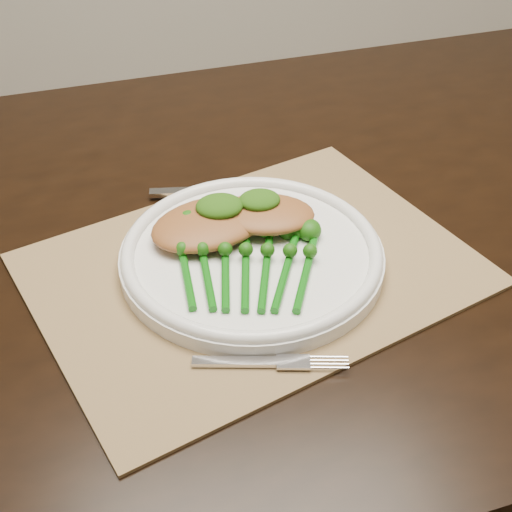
{
  "coord_description": "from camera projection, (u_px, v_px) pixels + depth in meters",
  "views": [
    {
      "loc": [
        -0.18,
        -0.72,
        1.27
      ],
      "look_at": [
        -0.08,
        -0.11,
        0.78
      ],
      "focal_mm": 50.0,
      "sensor_mm": 36.0,
      "label": 1
    }
  ],
  "objects": [
    {
      "name": "dining_table",
      "position": [
        278.0,
        402.0,
        1.14
      ],
      "size": [
        1.72,
        1.14,
        0.75
      ],
      "rotation": [
        0.0,
        0.0,
        0.16
      ],
      "color": "black",
      "rests_on": "ground"
    },
    {
      "name": "broccolini_bundle",
      "position": [
        246.0,
        268.0,
        0.78
      ],
      "size": [
        0.19,
        0.2,
        0.04
      ],
      "rotation": [
        0.0,
        0.0,
        -0.19
      ],
      "color": "#0B580B",
      "rests_on": "dinner_plate"
    },
    {
      "name": "pesto_dollop_left",
      "position": [
        219.0,
        206.0,
        0.82
      ],
      "size": [
        0.06,
        0.05,
        0.02
      ],
      "primitive_type": "ellipsoid",
      "color": "#183F09",
      "rests_on": "chicken_fillet_left"
    },
    {
      "name": "placemat",
      "position": [
        253.0,
        269.0,
        0.81
      ],
      "size": [
        0.58,
        0.51,
        0.0
      ],
      "primitive_type": "cube",
      "rotation": [
        0.0,
        0.0,
        0.4
      ],
      "color": "olive",
      "rests_on": "dining_table"
    },
    {
      "name": "fork",
      "position": [
        281.0,
        362.0,
        0.69
      ],
      "size": [
        0.15,
        0.04,
        0.0
      ],
      "rotation": [
        0.0,
        0.0,
        -0.16
      ],
      "color": "silver",
      "rests_on": "placemat"
    },
    {
      "name": "chicken_fillet_right",
      "position": [
        265.0,
        214.0,
        0.83
      ],
      "size": [
        0.13,
        0.1,
        0.02
      ],
      "primitive_type": "ellipsoid",
      "rotation": [
        0.0,
        0.0,
        -0.18
      ],
      "color": "#985B2C",
      "rests_on": "dinner_plate"
    },
    {
      "name": "chicken_fillet_left",
      "position": [
        209.0,
        224.0,
        0.82
      ],
      "size": [
        0.17,
        0.14,
        0.03
      ],
      "primitive_type": "ellipsoid",
      "rotation": [
        0.0,
        0.0,
        0.36
      ],
      "color": "#985B2C",
      "rests_on": "dinner_plate"
    },
    {
      "name": "pesto_dollop_right",
      "position": [
        260.0,
        200.0,
        0.83
      ],
      "size": [
        0.05,
        0.04,
        0.02
      ],
      "primitive_type": "ellipsoid",
      "color": "#183F09",
      "rests_on": "chicken_fillet_right"
    },
    {
      "name": "knife",
      "position": [
        210.0,
        191.0,
        0.93
      ],
      "size": [
        0.2,
        0.03,
        0.01
      ],
      "rotation": [
        0.0,
        0.0,
        -0.09
      ],
      "color": "silver",
      "rests_on": "placemat"
    },
    {
      "name": "dinner_plate",
      "position": [
        252.0,
        254.0,
        0.81
      ],
      "size": [
        0.3,
        0.3,
        0.03
      ],
      "color": "white",
      "rests_on": "placemat"
    }
  ]
}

